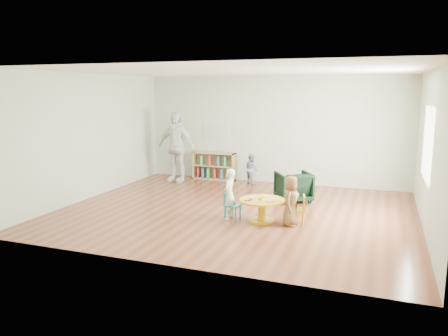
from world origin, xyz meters
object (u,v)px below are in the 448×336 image
(bookshelf, at_px, (214,166))
(activity_table, at_px, (262,206))
(child_left, at_px, (229,194))
(kid_chair_right, at_px, (299,209))
(adult_caretaker, at_px, (176,147))
(kid_chair_left, at_px, (231,204))
(child_right, at_px, (291,201))
(toddler, at_px, (251,169))
(armchair, at_px, (294,187))

(bookshelf, bearing_deg, activity_table, -55.80)
(child_left, bearing_deg, kid_chair_right, 94.24)
(activity_table, relative_size, adult_caretaker, 0.46)
(kid_chair_left, relative_size, bookshelf, 0.43)
(activity_table, bearing_deg, bookshelf, 124.20)
(kid_chair_left, relative_size, child_right, 0.56)
(kid_chair_right, bearing_deg, bookshelf, 29.54)
(bookshelf, relative_size, toddler, 1.50)
(child_left, relative_size, adult_caretaker, 0.52)
(activity_table, height_order, kid_chair_left, kid_chair_left)
(kid_chair_left, bearing_deg, child_right, 93.20)
(child_left, relative_size, child_right, 1.06)
(activity_table, distance_m, adult_caretaker, 4.23)
(kid_chair_left, distance_m, toddler, 3.16)
(kid_chair_right, xyz_separation_m, armchair, (-0.43, 1.65, 0.04))
(activity_table, relative_size, kid_chair_left, 1.67)
(armchair, height_order, child_left, child_left)
(kid_chair_right, relative_size, child_left, 0.56)
(activity_table, height_order, toddler, toddler)
(bookshelf, distance_m, toddler, 1.19)
(bookshelf, bearing_deg, toddler, -13.14)
(bookshelf, bearing_deg, kid_chair_right, -48.01)
(kid_chair_right, xyz_separation_m, child_right, (-0.13, -0.12, 0.17))
(kid_chair_left, xyz_separation_m, bookshelf, (-1.68, 3.39, 0.09))
(bookshelf, distance_m, child_left, 3.80)
(activity_table, distance_m, armchair, 1.74)
(kid_chair_left, height_order, kid_chair_right, kid_chair_right)
(child_right, relative_size, adult_caretaker, 0.49)
(bookshelf, relative_size, adult_caretaker, 0.64)
(kid_chair_left, bearing_deg, armchair, 158.93)
(toddler, bearing_deg, armchair, 173.29)
(armchair, xyz_separation_m, child_right, (0.30, -1.77, 0.13))
(child_left, bearing_deg, activity_table, 92.24)
(activity_table, distance_m, toddler, 3.32)
(kid_chair_right, height_order, armchair, armchair)
(activity_table, xyz_separation_m, bookshelf, (-2.30, 3.39, 0.07))
(kid_chair_left, distance_m, bookshelf, 3.78)
(child_left, height_order, toddler, child_left)
(activity_table, distance_m, child_right, 0.57)
(kid_chair_left, bearing_deg, toddler, -164.76)
(bookshelf, height_order, toddler, toddler)
(kid_chair_left, distance_m, kid_chair_right, 1.30)
(child_right, xyz_separation_m, adult_caretaker, (-3.69, 2.81, 0.48))
(child_left, bearing_deg, adult_caretaker, -138.20)
(armchair, bearing_deg, kid_chair_left, 32.15)
(child_left, bearing_deg, bookshelf, -154.21)
(activity_table, height_order, kid_chair_right, kid_chair_right)
(activity_table, bearing_deg, child_left, -177.66)
(child_left, distance_m, child_right, 1.19)
(toddler, bearing_deg, bookshelf, 25.14)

